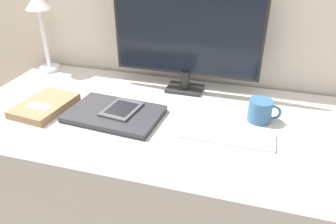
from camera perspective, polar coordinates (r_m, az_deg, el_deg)
desk at (r=1.46m, az=-1.14°, el=-12.87°), size 1.54×0.73×0.71m
monitor at (r=1.37m, az=3.25°, el=13.56°), size 0.62×0.11×0.46m
keyboard at (r=1.15m, az=10.21°, el=-4.00°), size 0.32×0.11×0.01m
laptop at (r=1.26m, az=-9.28°, el=-0.36°), size 0.36×0.25×0.02m
ereader at (r=1.25m, az=-8.07°, el=0.49°), size 0.14×0.16×0.01m
desk_lamp at (r=1.69m, az=-21.40°, el=15.31°), size 0.11×0.11×0.37m
notebook at (r=1.38m, az=-20.67°, el=1.05°), size 0.19×0.26×0.03m
coffee_mug at (r=1.25m, az=15.81°, el=0.23°), size 0.12×0.09×0.08m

